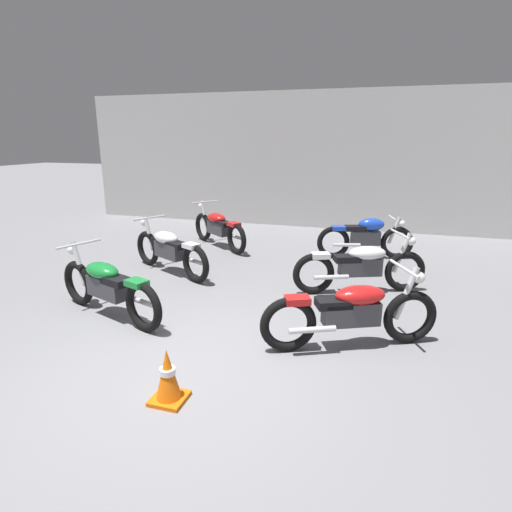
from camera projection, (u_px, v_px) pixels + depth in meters
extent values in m
plane|color=gray|center=(185.00, 367.00, 4.57)|extent=(60.00, 60.00, 0.00)
cube|color=#BCBAB7|center=(313.00, 161.00, 11.26)|extent=(13.34, 0.24, 3.60)
torus|color=black|center=(79.00, 283.00, 6.21)|extent=(0.67, 0.33, 0.67)
torus|color=black|center=(143.00, 307.00, 5.34)|extent=(0.67, 0.33, 0.67)
cylinder|color=silver|center=(79.00, 264.00, 6.08)|extent=(0.28, 0.16, 0.66)
cube|color=#38383D|center=(108.00, 287.00, 5.75)|extent=(0.70, 0.45, 0.28)
ellipsoid|color=#197F33|center=(102.00, 271.00, 5.74)|extent=(0.67, 0.50, 0.22)
cube|color=black|center=(117.00, 281.00, 5.58)|extent=(0.46, 0.36, 0.10)
cube|color=#197F33|center=(137.00, 283.00, 5.32)|extent=(0.33, 0.28, 0.08)
cylinder|color=silver|center=(79.00, 244.00, 5.96)|extent=(0.26, 0.65, 0.04)
sphere|color=white|center=(72.00, 250.00, 6.11)|extent=(0.14, 0.14, 0.14)
cylinder|color=silver|center=(139.00, 301.00, 5.59)|extent=(0.54, 0.25, 0.07)
torus|color=black|center=(148.00, 248.00, 8.15)|extent=(0.65, 0.40, 0.67)
torus|color=black|center=(196.00, 264.00, 7.14)|extent=(0.65, 0.40, 0.67)
cylinder|color=silver|center=(149.00, 233.00, 8.01)|extent=(0.28, 0.19, 0.66)
cube|color=#38383D|center=(170.00, 250.00, 7.62)|extent=(0.70, 0.51, 0.28)
ellipsoid|color=white|center=(166.00, 238.00, 7.62)|extent=(0.68, 0.56, 0.22)
cube|color=black|center=(177.00, 245.00, 7.43)|extent=(0.47, 0.39, 0.10)
cube|color=white|center=(191.00, 246.00, 7.13)|extent=(0.34, 0.30, 0.08)
cylinder|color=silver|center=(150.00, 218.00, 7.88)|extent=(0.34, 0.62, 0.04)
sphere|color=white|center=(144.00, 223.00, 8.05)|extent=(0.14, 0.14, 0.14)
cylinder|color=silver|center=(193.00, 260.00, 7.41)|extent=(0.52, 0.31, 0.07)
torus|color=black|center=(203.00, 227.00, 10.07)|extent=(0.60, 0.50, 0.67)
torus|color=black|center=(237.00, 239.00, 8.89)|extent=(0.60, 0.50, 0.67)
cylinder|color=silver|center=(204.00, 215.00, 9.92)|extent=(0.26, 0.22, 0.66)
cube|color=#38383D|center=(219.00, 228.00, 9.45)|extent=(0.67, 0.59, 0.28)
ellipsoid|color=red|center=(216.00, 218.00, 9.47)|extent=(0.67, 0.62, 0.22)
cube|color=black|center=(224.00, 224.00, 9.24)|extent=(0.46, 0.43, 0.10)
cube|color=red|center=(234.00, 224.00, 8.89)|extent=(0.34, 0.33, 0.08)
cylinder|color=silver|center=(205.00, 202.00, 9.79)|extent=(0.44, 0.56, 0.04)
sphere|color=white|center=(201.00, 206.00, 9.98)|extent=(0.14, 0.14, 0.14)
cylinder|color=silver|center=(235.00, 237.00, 9.16)|extent=(0.48, 0.39, 0.07)
torus|color=black|center=(410.00, 317.00, 5.03)|extent=(0.65, 0.39, 0.67)
torus|color=black|center=(288.00, 325.00, 4.83)|extent=(0.65, 0.39, 0.67)
cylinder|color=silver|center=(406.00, 293.00, 4.94)|extent=(0.28, 0.18, 0.66)
cube|color=#38383D|center=(351.00, 313.00, 4.91)|extent=(0.70, 0.50, 0.28)
ellipsoid|color=red|center=(360.00, 295.00, 4.86)|extent=(0.68, 0.55, 0.22)
cube|color=black|center=(333.00, 303.00, 4.84)|extent=(0.46, 0.39, 0.10)
cube|color=red|center=(297.00, 300.00, 4.76)|extent=(0.34, 0.30, 0.08)
cylinder|color=silver|center=(404.00, 269.00, 4.85)|extent=(0.32, 0.63, 0.04)
sphere|color=white|center=(419.00, 278.00, 4.91)|extent=(0.14, 0.14, 0.14)
cylinder|color=silver|center=(312.00, 330.00, 4.75)|extent=(0.53, 0.30, 0.07)
torus|color=black|center=(405.00, 271.00, 6.75)|extent=(0.66, 0.36, 0.67)
torus|color=black|center=(314.00, 274.00, 6.62)|extent=(0.66, 0.36, 0.67)
cylinder|color=silver|center=(402.00, 253.00, 6.66)|extent=(0.28, 0.17, 0.66)
cube|color=#38383D|center=(360.00, 267.00, 6.66)|extent=(0.70, 0.47, 0.28)
ellipsoid|color=white|center=(367.00, 253.00, 6.61)|extent=(0.68, 0.52, 0.22)
cube|color=black|center=(347.00, 258.00, 6.60)|extent=(0.46, 0.37, 0.10)
cube|color=white|center=(321.00, 255.00, 6.55)|extent=(0.34, 0.29, 0.08)
cylinder|color=silver|center=(400.00, 234.00, 6.57)|extent=(0.29, 0.64, 0.04)
sphere|color=white|center=(412.00, 241.00, 6.62)|extent=(0.14, 0.14, 0.14)
cylinder|color=silver|center=(331.00, 277.00, 6.52)|extent=(0.54, 0.27, 0.07)
torus|color=black|center=(397.00, 243.00, 8.56)|extent=(0.68, 0.28, 0.67)
torus|color=black|center=(333.00, 242.00, 8.60)|extent=(0.68, 0.28, 0.67)
cylinder|color=silver|center=(394.00, 230.00, 8.49)|extent=(0.25, 0.13, 0.56)
cube|color=#38383D|center=(365.00, 238.00, 8.55)|extent=(0.62, 0.38, 0.28)
ellipsoid|color=blue|center=(371.00, 224.00, 8.47)|extent=(0.58, 0.41, 0.26)
cube|color=black|center=(355.00, 228.00, 8.50)|extent=(0.45, 0.34, 0.10)
cube|color=blue|center=(339.00, 228.00, 8.51)|extent=(0.32, 0.27, 0.08)
cylinder|color=silver|center=(392.00, 218.00, 8.42)|extent=(0.16, 0.47, 0.04)
sphere|color=white|center=(402.00, 224.00, 8.45)|extent=(0.14, 0.14, 0.14)
cylinder|color=silver|center=(347.00, 245.00, 8.47)|extent=(0.55, 0.21, 0.07)
cube|color=orange|center=(169.00, 398.00, 3.99)|extent=(0.32, 0.32, 0.04)
cone|color=orange|center=(168.00, 373.00, 3.92)|extent=(0.24, 0.24, 0.50)
cylinder|color=white|center=(167.00, 371.00, 3.91)|extent=(0.15, 0.15, 0.06)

